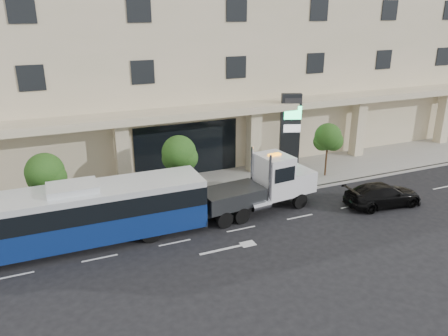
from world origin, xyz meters
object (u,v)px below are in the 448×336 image
object	(u,v)px
city_bus	(75,215)
tow_truck	(263,186)
signage_pylon	(290,132)
black_sedan	(383,195)

from	to	relation	value
city_bus	tow_truck	distance (m)	11.19
city_bus	signage_pylon	distance (m)	17.36
tow_truck	black_sedan	size ratio (longest dim) A/B	1.70
city_bus	tow_truck	bearing A→B (deg)	0.49
black_sedan	city_bus	bearing A→B (deg)	88.26
black_sedan	signage_pylon	world-z (taller)	signage_pylon
black_sedan	tow_truck	bearing A→B (deg)	77.42
black_sedan	signage_pylon	size ratio (longest dim) A/B	0.86
tow_truck	black_sedan	bearing A→B (deg)	-24.40
signage_pylon	tow_truck	bearing A→B (deg)	-112.45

